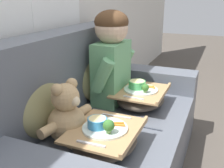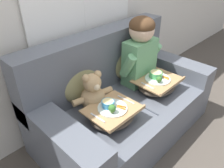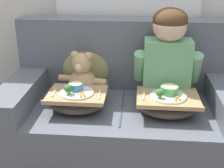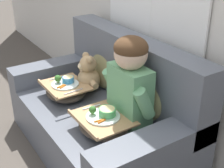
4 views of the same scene
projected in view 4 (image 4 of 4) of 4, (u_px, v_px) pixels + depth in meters
The scene contains 8 objects.
ground_plane at pixel (97, 148), 2.71m from camera, with size 14.00×14.00×0.00m, color #4C443D.
couch at pixel (104, 113), 2.60m from camera, with size 1.68×0.92×0.95m.
throw_pillow_behind_child at pixel (147, 93), 2.34m from camera, with size 0.43×0.21×0.44m.
throw_pillow_behind_teddy at pixel (104, 66), 2.81m from camera, with size 0.40×0.19×0.41m.
child_figure at pixel (130, 78), 2.19m from camera, with size 0.47×0.24×0.67m.
teddy_bear at pixel (88, 76), 2.75m from camera, with size 0.38×0.27×0.35m.
lap_tray_child at pixel (103, 123), 2.21m from camera, with size 0.42×0.35×0.19m.
lap_tray_teddy at pixel (65, 90), 2.68m from camera, with size 0.40×0.34×0.20m.
Camera 4 is at (1.91, -1.08, 1.69)m, focal length 50.00 mm.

